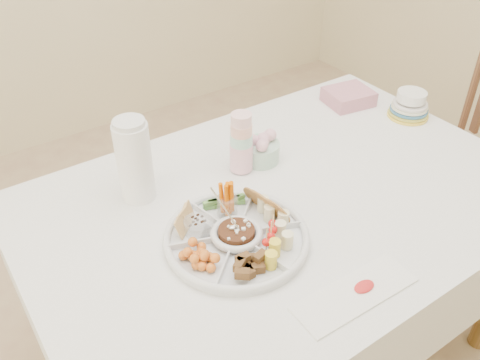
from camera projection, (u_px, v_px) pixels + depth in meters
floor at (276, 349)px, 1.96m from camera, size 4.00×4.00×0.00m
dining_table at (281, 282)px, 1.74m from camera, size 1.52×1.02×0.76m
chair at (453, 149)px, 2.19m from camera, size 0.53×0.53×1.00m
party_tray at (236, 236)px, 1.34m from camera, size 0.49×0.49×0.04m
bean_dip at (236, 234)px, 1.33m from camera, size 0.12×0.12×0.04m
tortillas at (270, 207)px, 1.40m from camera, size 0.13×0.13×0.06m
carrot_cucumber at (225, 194)px, 1.41m from camera, size 0.14×0.14×0.10m
pita_raisins at (189, 221)px, 1.35m from camera, size 0.14×0.14×0.06m
cherries at (199, 257)px, 1.26m from camera, size 0.14×0.14×0.05m
granola_chunks at (250, 267)px, 1.23m from camera, size 0.12×0.12×0.04m
banana_tomato at (286, 234)px, 1.29m from camera, size 0.13×0.13×0.08m
cup_stack at (241, 143)px, 1.56m from camera, size 0.08×0.08×0.20m
thermos at (134, 159)px, 1.43m from camera, size 0.13×0.13×0.26m
flower_bowl at (260, 148)px, 1.64m from camera, size 0.14×0.14×0.09m
napkin_stack at (348, 97)px, 1.96m from camera, size 0.19×0.17×0.06m
plate_stack at (410, 105)px, 1.87m from camera, size 0.18×0.18×0.10m
placemat at (355, 294)px, 1.20m from camera, size 0.32×0.11×0.01m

